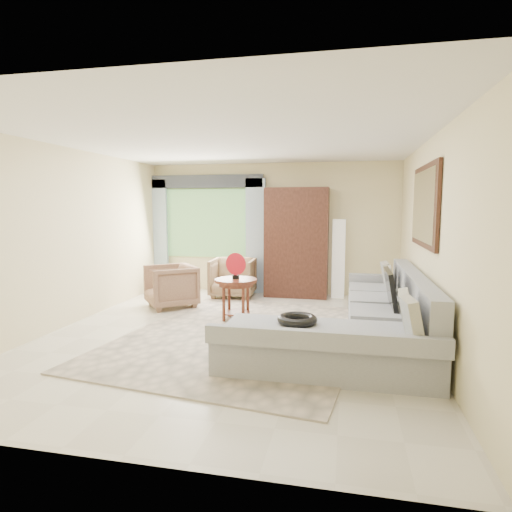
% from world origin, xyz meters
% --- Properties ---
extents(ground, '(6.00, 6.00, 0.00)m').
position_xyz_m(ground, '(0.00, 0.00, 0.00)').
color(ground, silver).
rests_on(ground, ground).
extents(area_rug, '(3.52, 4.37, 0.02)m').
position_xyz_m(area_rug, '(0.17, -0.01, 0.01)').
color(area_rug, beige).
rests_on(area_rug, ground).
extents(sectional_sofa, '(2.30, 3.46, 0.90)m').
position_xyz_m(sectional_sofa, '(1.78, -0.18, 0.28)').
color(sectional_sofa, '#A3A5AB').
rests_on(sectional_sofa, ground).
extents(tv_screen, '(0.14, 0.74, 0.48)m').
position_xyz_m(tv_screen, '(2.05, -0.02, 0.72)').
color(tv_screen, black).
rests_on(tv_screen, sectional_sofa).
extents(garden_hose, '(0.43, 0.43, 0.09)m').
position_xyz_m(garden_hose, '(1.00, -1.05, 0.55)').
color(garden_hose, black).
rests_on(garden_hose, sectional_sofa).
extents(coffee_table, '(0.65, 0.65, 0.65)m').
position_xyz_m(coffee_table, '(-0.14, 0.71, 0.34)').
color(coffee_table, '#451B12').
rests_on(coffee_table, ground).
extents(red_disc, '(0.33, 0.12, 0.34)m').
position_xyz_m(red_disc, '(-0.14, 0.71, 0.88)').
color(red_disc, red).
rests_on(red_disc, coffee_table).
extents(armchair_left, '(1.13, 1.12, 0.74)m').
position_xyz_m(armchair_left, '(-1.48, 1.34, 0.37)').
color(armchair_left, '#946E51').
rests_on(armchair_left, ground).
extents(armchair_right, '(0.86, 0.88, 0.76)m').
position_xyz_m(armchair_right, '(-0.63, 2.35, 0.38)').
color(armchair_right, olive).
rests_on(armchair_right, ground).
extents(potted_plant, '(0.54, 0.47, 0.58)m').
position_xyz_m(potted_plant, '(-2.08, 2.48, 0.29)').
color(potted_plant, '#999999').
rests_on(potted_plant, ground).
extents(armoire, '(1.20, 0.55, 2.10)m').
position_xyz_m(armoire, '(0.55, 2.72, 1.05)').
color(armoire, black).
rests_on(armoire, ground).
extents(floor_lamp, '(0.24, 0.24, 1.50)m').
position_xyz_m(floor_lamp, '(1.35, 2.78, 0.75)').
color(floor_lamp, silver).
rests_on(floor_lamp, ground).
extents(window, '(1.80, 0.04, 1.40)m').
position_xyz_m(window, '(-1.35, 2.97, 1.40)').
color(window, '#669E59').
rests_on(window, wall_back).
extents(curtain_left, '(0.40, 0.08, 2.30)m').
position_xyz_m(curtain_left, '(-2.40, 2.88, 1.15)').
color(curtain_left, '#9EB7CC').
rests_on(curtain_left, ground).
extents(curtain_right, '(0.40, 0.08, 2.30)m').
position_xyz_m(curtain_right, '(-0.30, 2.88, 1.15)').
color(curtain_right, '#9EB7CC').
rests_on(curtain_right, ground).
extents(valance, '(2.40, 0.12, 0.26)m').
position_xyz_m(valance, '(-1.35, 2.90, 2.25)').
color(valance, '#1E232D').
rests_on(valance, wall_back).
extents(wall_mirror, '(0.05, 1.70, 1.05)m').
position_xyz_m(wall_mirror, '(2.46, 0.35, 1.75)').
color(wall_mirror, black).
rests_on(wall_mirror, wall_right).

